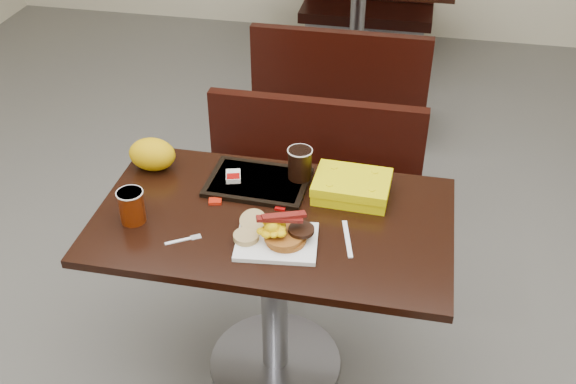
% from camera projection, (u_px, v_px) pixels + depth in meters
% --- Properties ---
extents(floor, '(6.00, 7.00, 0.01)m').
position_uv_depth(floor, '(275.00, 365.00, 2.74)').
color(floor, slate).
rests_on(floor, ground).
extents(table_near, '(1.20, 0.70, 0.75)m').
position_uv_depth(table_near, '(274.00, 297.00, 2.52)').
color(table_near, black).
rests_on(table_near, floor).
extents(bench_near_n, '(1.00, 0.46, 0.72)m').
position_uv_depth(bench_near_n, '(307.00, 192.00, 3.09)').
color(bench_near_n, black).
rests_on(bench_near_n, floor).
extents(table_far, '(1.20, 0.70, 0.75)m').
position_uv_depth(table_far, '(357.00, 30.00, 4.60)').
color(table_far, black).
rests_on(table_far, floor).
extents(bench_far_s, '(1.00, 0.46, 0.72)m').
position_uv_depth(bench_far_s, '(343.00, 77.00, 4.05)').
color(bench_far_s, black).
rests_on(bench_far_s, floor).
extents(platter, '(0.28, 0.23, 0.02)m').
position_uv_depth(platter, '(277.00, 242.00, 2.19)').
color(platter, white).
rests_on(platter, table_near).
extents(pancake_stack, '(0.14, 0.14, 0.03)m').
position_uv_depth(pancake_stack, '(286.00, 237.00, 2.17)').
color(pancake_stack, '#974D19').
rests_on(pancake_stack, platter).
extents(sausage_patty, '(0.09, 0.09, 0.01)m').
position_uv_depth(sausage_patty, '(301.00, 230.00, 2.17)').
color(sausage_patty, black).
rests_on(sausage_patty, pancake_stack).
extents(scrambled_eggs, '(0.10, 0.08, 0.05)m').
position_uv_depth(scrambled_eggs, '(272.00, 228.00, 2.15)').
color(scrambled_eggs, '#FFEF05').
rests_on(scrambled_eggs, pancake_stack).
extents(bacon_strips, '(0.16, 0.11, 0.01)m').
position_uv_depth(bacon_strips, '(280.00, 218.00, 2.14)').
color(bacon_strips, '#490509').
rests_on(bacon_strips, scrambled_eggs).
extents(muffin_bottom, '(0.10, 0.10, 0.02)m').
position_uv_depth(muffin_bottom, '(246.00, 237.00, 2.18)').
color(muffin_bottom, tan).
rests_on(muffin_bottom, platter).
extents(muffin_top, '(0.09, 0.09, 0.05)m').
position_uv_depth(muffin_top, '(253.00, 221.00, 2.22)').
color(muffin_top, tan).
rests_on(muffin_top, platter).
extents(coffee_cup_near, '(0.11, 0.11, 0.12)m').
position_uv_depth(coffee_cup_near, '(132.00, 207.00, 2.25)').
color(coffee_cup_near, maroon).
rests_on(coffee_cup_near, table_near).
extents(fork, '(0.11, 0.08, 0.00)m').
position_uv_depth(fork, '(178.00, 241.00, 2.20)').
color(fork, white).
rests_on(fork, table_near).
extents(knife, '(0.06, 0.18, 0.00)m').
position_uv_depth(knife, '(347.00, 239.00, 2.21)').
color(knife, white).
rests_on(knife, table_near).
extents(condiment_syrup, '(0.05, 0.04, 0.01)m').
position_uv_depth(condiment_syrup, '(215.00, 201.00, 2.37)').
color(condiment_syrup, '#B21807').
rests_on(condiment_syrup, table_near).
extents(condiment_ketchup, '(0.04, 0.03, 0.01)m').
position_uv_depth(condiment_ketchup, '(280.00, 208.00, 2.34)').
color(condiment_ketchup, '#8C0504').
rests_on(condiment_ketchup, table_near).
extents(tray, '(0.37, 0.27, 0.02)m').
position_uv_depth(tray, '(258.00, 182.00, 2.46)').
color(tray, black).
rests_on(tray, table_near).
extents(hashbrown_sleeve_left, '(0.07, 0.08, 0.02)m').
position_uv_depth(hashbrown_sleeve_left, '(233.00, 176.00, 2.46)').
color(hashbrown_sleeve_left, silver).
rests_on(hashbrown_sleeve_left, tray).
extents(coffee_cup_far, '(0.09, 0.09, 0.12)m').
position_uv_depth(coffee_cup_far, '(300.00, 164.00, 2.43)').
color(coffee_cup_far, black).
rests_on(coffee_cup_far, tray).
extents(clamshell, '(0.27, 0.21, 0.07)m').
position_uv_depth(clamshell, '(352.00, 187.00, 2.39)').
color(clamshell, '#E1D303').
rests_on(clamshell, table_near).
extents(paper_bag, '(0.20, 0.17, 0.12)m').
position_uv_depth(paper_bag, '(152.00, 154.00, 2.51)').
color(paper_bag, '#DAC207').
rests_on(paper_bag, table_near).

